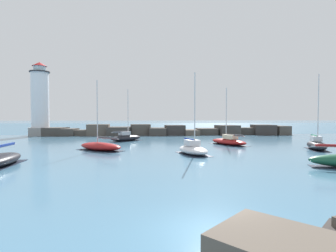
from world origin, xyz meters
TOP-DOWN VIEW (x-y plane):
  - ground_plane at (0.00, 0.00)m, footprint 600.00×600.00m
  - open_sea_beyond at (0.00, 111.38)m, footprint 400.00×116.00m
  - breakwater_jetty at (1.60, 51.21)m, footprint 59.97×6.59m
  - lighthouse at (-26.42, 51.36)m, footprint 5.03×5.03m
  - sailboat_moored_0 at (19.38, 22.68)m, footprint 3.60×5.93m
  - sailboat_moored_1 at (2.86, 19.71)m, footprint 3.84×5.81m
  - sailboat_moored_2 at (-6.12, 36.62)m, footprint 6.04×5.53m
  - sailboat_moored_4 at (9.89, 29.19)m, footprint 5.14×7.17m
  - sailboat_moored_5 at (-8.16, 23.90)m, footprint 6.71×5.79m

SIDE VIEW (x-z plane):
  - ground_plane at x=0.00m, z-range 0.00..0.00m
  - open_sea_beyond at x=0.00m, z-range 0.00..0.01m
  - sailboat_moored_5 at x=-8.16m, z-range -3.87..4.93m
  - sailboat_moored_4 at x=9.89m, z-range -3.75..4.86m
  - sailboat_moored_1 at x=2.86m, z-range -3.96..5.14m
  - sailboat_moored_2 at x=-6.12m, z-range -3.89..5.14m
  - sailboat_moored_0 at x=19.38m, z-range -4.15..5.47m
  - breakwater_jetty at x=1.60m, z-range -0.28..2.26m
  - lighthouse at x=-26.42m, z-range -0.95..15.47m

